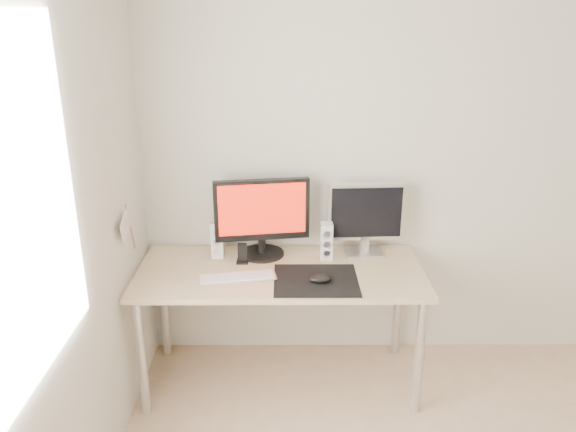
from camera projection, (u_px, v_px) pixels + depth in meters
name	position (u px, v px, depth m)	size (l,w,h in m)	color
wall_back	(438.00, 162.00, 3.31)	(3.50, 3.50, 0.00)	silver
mousepad	(316.00, 280.00, 3.01)	(0.45, 0.40, 0.00)	black
mouse	(320.00, 279.00, 2.97)	(0.12, 0.07, 0.04)	black
desk	(280.00, 282.00, 3.16)	(1.60, 0.70, 0.73)	#D1B587
main_monitor	(262.00, 215.00, 3.23)	(0.55, 0.30, 0.47)	black
second_monitor	(366.00, 215.00, 3.26)	(0.45, 0.17, 0.43)	silver
speaker_left	(217.00, 239.00, 3.27)	(0.07, 0.08, 0.22)	white
speaker_right	(326.00, 241.00, 3.24)	(0.07, 0.08, 0.22)	silver
keyboard	(237.00, 277.00, 3.02)	(0.43, 0.19, 0.02)	silver
phone_dock	(242.00, 257.00, 3.21)	(0.07, 0.06, 0.12)	black
pennant	(127.00, 226.00, 2.89)	(0.01, 0.23, 0.29)	#A57F54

